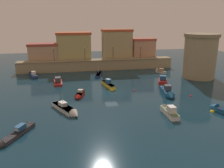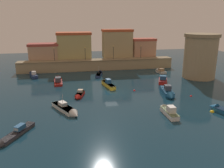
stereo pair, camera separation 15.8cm
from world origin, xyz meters
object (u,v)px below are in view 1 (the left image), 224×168
at_px(moored_boat_11, 159,71).
at_px(mooring_buoy_1, 212,112).
at_px(moored_boat_4, 107,84).
at_px(moored_boat_5, 168,111).
at_px(moored_boat_0, 58,80).
at_px(moored_boat_9, 79,95).
at_px(moored_boat_10, 13,136).
at_px(quay_lamp_2, 113,50).
at_px(moored_boat_1, 67,110).
at_px(moored_boat_6, 163,80).
at_px(mooring_buoy_2, 191,96).
at_px(quay_lamp_1, 85,51).
at_px(moored_boat_7, 168,92).
at_px(fortress_tower, 200,56).
at_px(quay_lamp_3, 141,50).
at_px(mooring_buoy_0, 134,91).
at_px(moored_boat_3, 99,74).
at_px(moored_boat_8, 33,74).
at_px(quay_lamp_0, 54,52).

xyz_separation_m(moored_boat_11, mooring_buoy_1, (-2.54, -28.26, -0.39)).
xyz_separation_m(moored_boat_4, moored_boat_5, (6.74, -17.05, -0.01)).
distance_m(moored_boat_0, moored_boat_4, 12.18).
distance_m(moored_boat_9, moored_boat_10, 16.93).
bearing_deg(moored_boat_0, moored_boat_10, 166.52).
bearing_deg(quay_lamp_2, moored_boat_1, -114.06).
distance_m(moored_boat_6, mooring_buoy_2, 10.84).
height_order(quay_lamp_1, moored_boat_7, quay_lamp_1).
bearing_deg(fortress_tower, moored_boat_1, -153.33).
relative_size(mooring_buoy_1, mooring_buoy_2, 1.51).
height_order(moored_boat_1, mooring_buoy_2, moored_boat_1).
relative_size(moored_boat_0, mooring_buoy_2, 15.83).
xyz_separation_m(quay_lamp_1, quay_lamp_3, (16.50, -0.00, 0.06)).
xyz_separation_m(quay_lamp_1, mooring_buoy_0, (8.35, -21.69, -5.40)).
relative_size(quay_lamp_2, moored_boat_3, 0.57).
bearing_deg(moored_boat_6, moored_boat_11, 5.15).
height_order(quay_lamp_1, moored_boat_3, quay_lamp_1).
distance_m(moored_boat_1, mooring_buoy_0, 16.29).
bearing_deg(moored_boat_10, moored_boat_6, 154.28).
xyz_separation_m(fortress_tower, moored_boat_7, (-13.28, -11.59, -4.97)).
distance_m(fortress_tower, mooring_buoy_0, 21.23).
relative_size(quay_lamp_1, moored_boat_8, 0.55).
distance_m(quay_lamp_2, moored_boat_6, 19.17).
xyz_separation_m(quay_lamp_3, moored_boat_4, (-13.08, -17.25, -4.91)).
xyz_separation_m(moored_boat_3, moored_boat_11, (16.92, -0.07, 0.06)).
bearing_deg(fortress_tower, quay_lamp_3, 127.80).
bearing_deg(moored_boat_4, moored_boat_1, 134.87).
bearing_deg(moored_boat_6, quay_lamp_3, 24.49).
bearing_deg(quay_lamp_2, moored_boat_8, -168.29).
bearing_deg(moored_boat_11, fortress_tower, -141.09).
relative_size(quay_lamp_3, moored_boat_8, 0.57).
relative_size(moored_boat_8, moored_boat_11, 1.52).
bearing_deg(moored_boat_9, quay_lamp_3, 156.45).
relative_size(quay_lamp_0, moored_boat_8, 0.57).
height_order(moored_boat_6, moored_boat_8, moored_boat_6).
height_order(quay_lamp_0, moored_boat_5, quay_lamp_0).
relative_size(moored_boat_7, moored_boat_10, 1.02).
bearing_deg(moored_boat_5, quay_lamp_1, 16.47).
height_order(moored_boat_4, mooring_buoy_1, moored_boat_4).
distance_m(quay_lamp_3, moored_boat_10, 47.62).
xyz_separation_m(quay_lamp_0, mooring_buoy_0, (16.90, -21.69, -5.46)).
bearing_deg(moored_boat_5, mooring_buoy_0, 8.14).
height_order(fortress_tower, moored_boat_8, fortress_tower).
distance_m(moored_boat_8, moored_boat_11, 34.07).
bearing_deg(moored_boat_0, moored_boat_11, -82.70).
height_order(quay_lamp_2, moored_boat_9, quay_lamp_2).
distance_m(moored_boat_3, mooring_buoy_1, 31.78).
relative_size(quay_lamp_0, mooring_buoy_1, 5.58).
relative_size(fortress_tower, moored_boat_6, 2.00).
bearing_deg(quay_lamp_0, quay_lamp_3, -0.00).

